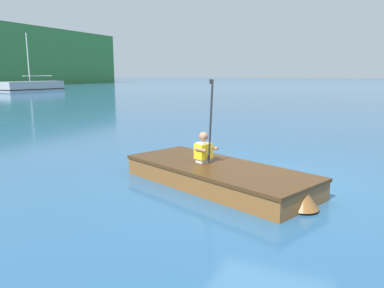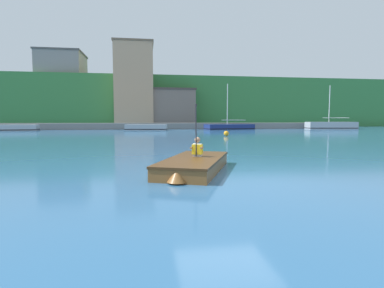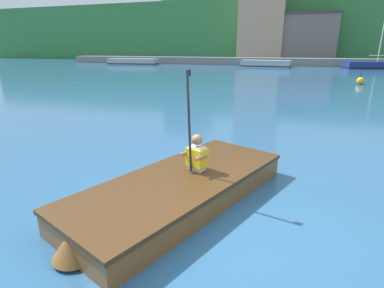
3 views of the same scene
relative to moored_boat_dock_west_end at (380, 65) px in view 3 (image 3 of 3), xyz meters
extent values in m
plane|color=#28567F|center=(-9.56, -34.02, -0.35)|extent=(300.00, 300.00, 0.00)
cube|color=#387A3D|center=(-9.56, 23.64, 4.41)|extent=(120.00, 20.00, 9.53)
cube|color=gray|center=(-27.31, 18.63, 6.45)|extent=(7.69, 7.87, 13.61)
cube|color=tan|center=(-13.85, 15.95, 6.96)|extent=(6.64, 10.56, 14.62)
cube|color=#75665B|center=(-8.82, 16.52, 2.98)|extent=(11.53, 10.72, 6.67)
cube|color=#463D37|center=(-8.82, 16.52, 6.47)|extent=(11.83, 11.02, 0.30)
cube|color=slate|center=(-9.56, 3.10, 0.10)|extent=(60.28, 2.40, 0.90)
cube|color=navy|center=(0.00, 0.00, 0.01)|extent=(7.34, 3.69, 0.74)
cube|color=black|center=(0.00, 0.00, -0.22)|extent=(7.39, 3.74, 0.10)
cylinder|color=silver|center=(-0.34, -0.07, 3.23)|extent=(0.10, 0.10, 5.69)
cube|color=#9EA3A8|center=(-11.71, -0.99, 0.03)|extent=(5.68, 2.63, 0.77)
cube|color=black|center=(-11.71, -0.99, -0.22)|extent=(5.73, 2.67, 0.10)
cube|color=#9EA3A8|center=(-28.70, -0.76, 0.03)|extent=(6.54, 2.89, 0.77)
cube|color=black|center=(-28.70, -0.76, -0.22)|extent=(6.59, 2.93, 0.10)
cube|color=brown|center=(-10.25, -33.23, -0.17)|extent=(2.61, 3.83, 0.37)
cube|color=#432A13|center=(-10.25, -33.23, -0.01)|extent=(2.67, 3.88, 0.06)
cube|color=#432A13|center=(-10.25, -33.23, -0.02)|extent=(2.20, 3.27, 0.02)
cone|color=brown|center=(-10.89, -34.82, -0.15)|extent=(0.63, 0.63, 0.33)
cube|color=brown|center=(-10.15, -32.99, -0.03)|extent=(1.27, 0.64, 0.03)
cube|color=silver|center=(-10.12, -32.90, 0.20)|extent=(0.28, 0.24, 0.38)
cube|color=yellow|center=(-10.12, -32.90, 0.22)|extent=(0.35, 0.30, 0.28)
sphere|color=#997051|center=(-10.12, -32.90, 0.50)|extent=(0.17, 0.17, 0.17)
cylinder|color=#997051|center=(-10.29, -32.93, 0.28)|extent=(0.15, 0.26, 0.06)
cylinder|color=#997051|center=(-10.01, -33.04, 0.28)|extent=(0.15, 0.26, 0.06)
cylinder|color=#232328|center=(-10.18, -33.07, 0.78)|extent=(0.08, 0.12, 1.50)
cylinder|color=black|center=(-10.18, -33.07, 1.49)|extent=(0.05, 0.05, 0.08)
sphere|color=orange|center=(-4.78, -16.18, -0.13)|extent=(0.44, 0.44, 0.44)
cylinder|color=black|center=(-4.78, -16.18, 0.23)|extent=(0.04, 0.04, 0.28)
camera|label=1|loc=(-16.33, -35.54, 1.64)|focal=35.00mm
camera|label=2|loc=(-11.54, -41.47, 1.10)|focal=28.00mm
camera|label=3|loc=(-8.87, -37.00, 1.82)|focal=28.00mm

